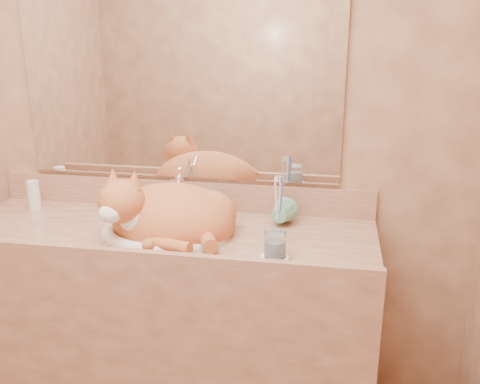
% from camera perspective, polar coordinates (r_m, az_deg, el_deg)
% --- Properties ---
extents(wall_back, '(2.40, 0.02, 2.50)m').
position_cam_1_polar(wall_back, '(2.21, -6.32, 8.25)').
color(wall_back, brown).
rests_on(wall_back, ground).
extents(vanity_counter, '(1.60, 0.55, 0.85)m').
position_cam_1_polar(vanity_counter, '(2.25, -7.60, -14.16)').
color(vanity_counter, brown).
rests_on(vanity_counter, floor).
extents(mirror, '(1.30, 0.02, 0.80)m').
position_cam_1_polar(mirror, '(2.18, -6.54, 11.83)').
color(mirror, white).
rests_on(mirror, wall_back).
extents(sink_basin, '(0.50, 0.43, 0.15)m').
position_cam_1_polar(sink_basin, '(2.01, -7.92, -2.32)').
color(sink_basin, white).
rests_on(sink_basin, vanity_counter).
extents(faucet, '(0.06, 0.14, 0.19)m').
position_cam_1_polar(faucet, '(2.18, -6.45, -0.22)').
color(faucet, silver).
rests_on(faucet, vanity_counter).
extents(cat, '(0.52, 0.45, 0.26)m').
position_cam_1_polar(cat, '(2.00, -7.93, -2.17)').
color(cat, '#B55329').
rests_on(cat, sink_basin).
extents(soap_dispenser, '(0.09, 0.09, 0.17)m').
position_cam_1_polar(soap_dispenser, '(2.12, -4.08, -0.90)').
color(soap_dispenser, '#67A48E').
rests_on(soap_dispenser, vanity_counter).
extents(toothbrush_cup, '(0.12, 0.12, 0.09)m').
position_cam_1_polar(toothbrush_cup, '(2.05, 4.12, -2.69)').
color(toothbrush_cup, '#67A48E').
rests_on(toothbrush_cup, vanity_counter).
extents(toothbrushes, '(0.03, 0.03, 0.21)m').
position_cam_1_polar(toothbrushes, '(2.02, 4.17, -0.59)').
color(toothbrushes, white).
rests_on(toothbrushes, toothbrush_cup).
extents(saucer, '(0.10, 0.10, 0.01)m').
position_cam_1_polar(saucer, '(1.81, 3.72, -7.00)').
color(saucer, white).
rests_on(saucer, vanity_counter).
extents(water_glass, '(0.07, 0.07, 0.09)m').
position_cam_1_polar(water_glass, '(1.79, 3.75, -5.61)').
color(water_glass, white).
rests_on(water_glass, saucer).
extents(lotion_bottle, '(0.05, 0.05, 0.12)m').
position_cam_1_polar(lotion_bottle, '(2.41, -21.13, -0.33)').
color(lotion_bottle, white).
rests_on(lotion_bottle, vanity_counter).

